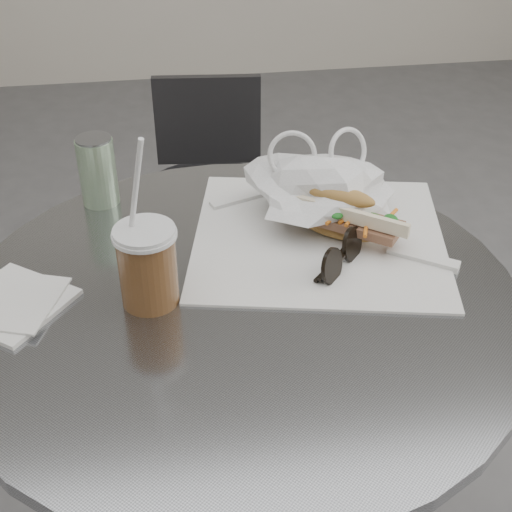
{
  "coord_description": "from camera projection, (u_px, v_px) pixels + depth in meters",
  "views": [
    {
      "loc": [
        -0.09,
        -0.55,
        1.33
      ],
      "look_at": [
        0.02,
        0.21,
        0.79
      ],
      "focal_mm": 50.0,
      "sensor_mm": 36.0,
      "label": 1
    }
  ],
  "objects": [
    {
      "name": "cafe_table",
      "position": [
        242.0,
        433.0,
        1.11
      ],
      "size": [
        0.76,
        0.76,
        0.74
      ],
      "color": "slate",
      "rests_on": "ground"
    },
    {
      "name": "chair_far",
      "position": [
        211.0,
        226.0,
        1.92
      ],
      "size": [
        0.35,
        0.37,
        0.67
      ],
      "rotation": [
        0.0,
        0.0,
        3.04
      ],
      "color": "#2E2E30",
      "rests_on": "ground"
    },
    {
      "name": "sandwich_paper",
      "position": [
        319.0,
        237.0,
        1.07
      ],
      "size": [
        0.43,
        0.42,
        0.0
      ],
      "primitive_type": "cube",
      "rotation": [
        0.0,
        0.0,
        -0.2
      ],
      "color": "white",
      "rests_on": "cafe_table"
    },
    {
      "name": "banh_mi",
      "position": [
        337.0,
        213.0,
        1.05
      ],
      "size": [
        0.24,
        0.22,
        0.08
      ],
      "rotation": [
        0.0,
        0.0,
        -0.65
      ],
      "color": "#B77A45",
      "rests_on": "sandwich_paper"
    },
    {
      "name": "iced_coffee",
      "position": [
        147.0,
        264.0,
        0.91
      ],
      "size": [
        0.08,
        0.08,
        0.24
      ],
      "color": "brown",
      "rests_on": "cafe_table"
    },
    {
      "name": "sunglasses",
      "position": [
        340.0,
        257.0,
        0.99
      ],
      "size": [
        0.09,
        0.1,
        0.05
      ],
      "rotation": [
        0.0,
        0.0,
        0.86
      ],
      "color": "black",
      "rests_on": "cafe_table"
    },
    {
      "name": "plastic_bag",
      "position": [
        321.0,
        192.0,
        1.08
      ],
      "size": [
        0.23,
        0.19,
        0.1
      ],
      "primitive_type": null,
      "rotation": [
        0.0,
        0.0,
        0.15
      ],
      "color": "white",
      "rests_on": "cafe_table"
    },
    {
      "name": "napkin_stack",
      "position": [
        11.0,
        303.0,
        0.93
      ],
      "size": [
        0.18,
        0.18,
        0.01
      ],
      "color": "white",
      "rests_on": "cafe_table"
    },
    {
      "name": "drink_can",
      "position": [
        98.0,
        171.0,
        1.13
      ],
      "size": [
        0.06,
        0.06,
        0.11
      ],
      "color": "#639D5B",
      "rests_on": "cafe_table"
    }
  ]
}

